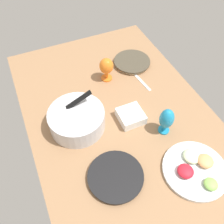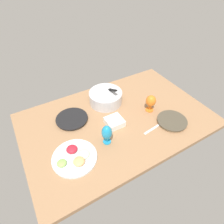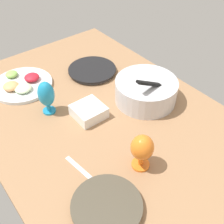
# 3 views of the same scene
# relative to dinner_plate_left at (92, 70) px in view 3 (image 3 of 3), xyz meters

# --- Properties ---
(ground_plane) EXTENTS (1.60, 1.04, 0.04)m
(ground_plane) POSITION_rel_dinner_plate_left_xyz_m (0.35, -0.18, -0.03)
(ground_plane) COLOR #99704C
(dinner_plate_left) EXTENTS (0.27, 0.27, 0.02)m
(dinner_plate_left) POSITION_rel_dinner_plate_left_xyz_m (0.00, 0.00, 0.00)
(dinner_plate_left) COLOR #4C4C51
(dinner_plate_left) RESTS_ON ground_plane
(dinner_plate_right) EXTENTS (0.25, 0.25, 0.03)m
(dinner_plate_right) POSITION_rel_dinner_plate_left_xyz_m (0.72, -0.45, 0.00)
(dinner_plate_right) COLOR beige
(dinner_plate_right) RESTS_ON ground_plane
(mixing_bowl) EXTENTS (0.31, 0.31, 0.19)m
(mixing_bowl) POSITION_rel_dinner_plate_left_xyz_m (0.37, 0.07, 0.05)
(mixing_bowl) COLOR silver
(mixing_bowl) RESTS_ON ground_plane
(fruit_platter) EXTENTS (0.32, 0.32, 0.05)m
(fruit_platter) POSITION_rel_dinner_plate_left_xyz_m (-0.12, -0.37, 0.00)
(fruit_platter) COLOR silver
(fruit_platter) RESTS_ON ground_plane
(hurricane_glass_orange) EXTENTS (0.09, 0.09, 0.16)m
(hurricane_glass_orange) POSITION_rel_dinner_plate_left_xyz_m (0.66, -0.23, 0.09)
(hurricane_glass_orange) COLOR orange
(hurricane_glass_orange) RESTS_ON ground_plane
(hurricane_glass_blue) EXTENTS (0.08, 0.08, 0.17)m
(hurricane_glass_blue) POSITION_rel_dinner_plate_left_xyz_m (0.15, -0.36, 0.09)
(hurricane_glass_blue) COLOR #1D8ABA
(hurricane_glass_blue) RESTS_ON ground_plane
(square_bowl_white) EXTENTS (0.14, 0.14, 0.06)m
(square_bowl_white) POSITION_rel_dinner_plate_left_xyz_m (0.29, -0.22, 0.02)
(square_bowl_white) COLOR white
(square_bowl_white) RESTS_ON ground_plane
(fork_by_right_plate) EXTENTS (0.18, 0.04, 0.01)m
(fork_by_right_plate) POSITION_rel_dinner_plate_left_xyz_m (0.53, -0.43, -0.01)
(fork_by_right_plate) COLOR silver
(fork_by_right_plate) RESTS_ON ground_plane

